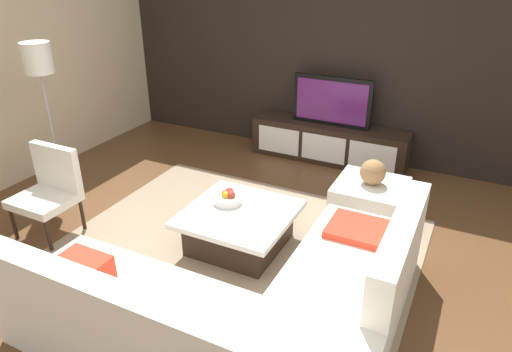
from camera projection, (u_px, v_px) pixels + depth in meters
The scene contains 12 objects.
ground_plane at pixel (244, 254), 4.31m from camera, with size 14.00×14.00×0.00m, color brown.
feature_wall_back at pixel (343, 50), 5.86m from camera, with size 6.40×0.12×2.80m, color black.
area_rug at pixel (235, 251), 4.34m from camera, with size 3.22×2.76×0.01m, color gray.
media_console at pixel (329, 143), 6.12m from camera, with size 2.04×0.45×0.50m.
television at pixel (332, 101), 5.88m from camera, with size 1.02×0.06×0.63m.
sectional_couch at pixel (248, 310), 3.24m from camera, with size 2.52×2.27×0.82m.
coffee_table at pixel (239, 228), 4.34m from camera, with size 0.97×0.96×0.38m.
accent_chair_near at pixel (50, 186), 4.48m from camera, with size 0.55×0.50×0.87m.
floor_lamp at pixel (39, 69), 4.87m from camera, with size 0.30×0.30×1.69m.
ottoman at pixel (369, 201), 4.81m from camera, with size 0.70×0.70×0.40m, color white.
fruit_bowl at pixel (228, 198), 4.39m from camera, with size 0.28×0.28×0.13m.
decorative_ball at pixel (373, 172), 4.67m from camera, with size 0.26×0.26×0.26m, color #997247.
Camera 1 is at (1.69, -3.13, 2.54)m, focal length 32.58 mm.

